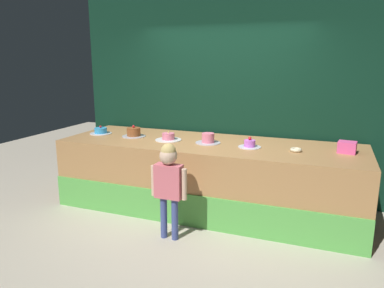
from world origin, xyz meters
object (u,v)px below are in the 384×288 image
at_px(cake_far_left, 101,131).
at_px(child_figure, 169,178).
at_px(cake_far_right, 250,144).
at_px(cake_right, 208,139).
at_px(donut, 296,150).
at_px(cake_center, 168,137).
at_px(cake_left, 134,133).
at_px(pink_box, 347,147).

bearing_deg(cake_far_left, child_figure, -32.31).
relative_size(cake_far_left, cake_far_right, 1.12).
bearing_deg(cake_right, cake_far_right, -3.88).
relative_size(donut, cake_far_right, 0.48).
distance_m(cake_center, cake_right, 0.56).
xyz_separation_m(donut, cake_left, (-2.25, 0.07, 0.04)).
bearing_deg(cake_far_right, cake_right, 176.12).
bearing_deg(cake_left, donut, -1.76).
xyz_separation_m(pink_box, cake_center, (-2.25, -0.12, -0.03)).
height_order(child_figure, cake_right, child_figure).
distance_m(child_figure, cake_left, 1.43).
relative_size(cake_far_left, cake_center, 0.89).
bearing_deg(cake_far_left, cake_far_right, -1.59).
distance_m(cake_far_left, cake_left, 0.56).
bearing_deg(cake_center, cake_right, 2.36).
distance_m(cake_left, cake_center, 0.57).
xyz_separation_m(donut, cake_right, (-1.13, 0.05, 0.03)).
bearing_deg(child_figure, cake_far_left, 147.69).
relative_size(cake_left, cake_far_right, 1.18).
xyz_separation_m(pink_box, cake_right, (-1.69, -0.09, -0.01)).
bearing_deg(pink_box, donut, -165.57).
bearing_deg(cake_far_right, cake_left, 178.05).
bearing_deg(cake_left, cake_center, -4.32).
xyz_separation_m(cake_left, cake_right, (1.13, -0.02, -0.00)).
relative_size(pink_box, cake_right, 0.61).
distance_m(donut, cake_right, 1.13).
bearing_deg(donut, pink_box, 14.43).
bearing_deg(pink_box, cake_far_left, -178.80).
height_order(cake_far_left, cake_center, cake_center).
relative_size(donut, cake_far_left, 0.43).
xyz_separation_m(cake_far_left, cake_center, (1.13, -0.05, 0.00)).
relative_size(child_figure, cake_right, 3.36).
height_order(pink_box, donut, pink_box).
bearing_deg(child_figure, cake_right, 82.46).
bearing_deg(cake_far_right, child_figure, -126.73).
distance_m(donut, cake_center, 1.69).
xyz_separation_m(pink_box, cake_left, (-2.82, -0.08, -0.01)).
bearing_deg(cake_left, cake_right, -0.99).
distance_m(pink_box, cake_far_left, 3.38).
height_order(cake_left, cake_right, cake_left).
distance_m(donut, cake_left, 2.25).
distance_m(child_figure, cake_far_right, 1.18).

